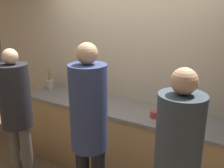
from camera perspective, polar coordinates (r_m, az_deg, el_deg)
wall_back at (r=3.27m, az=4.78°, el=2.46°), size 5.20×0.06×2.60m
counter at (r=3.32m, az=1.97°, el=-12.68°), size 2.74×0.66×0.94m
person_left at (r=3.03m, az=-21.02°, el=-5.44°), size 0.35×0.35×1.71m
person_center at (r=2.29m, az=-5.26°, el=-9.53°), size 0.34×0.34×1.85m
fruit_bowl at (r=3.55m, az=-5.36°, el=-1.48°), size 0.29×0.29×0.14m
utensil_crock at (r=3.88m, az=-14.06°, el=0.01°), size 0.11×0.11×0.31m
bottle_amber at (r=3.14m, az=-5.11°, el=-3.50°), size 0.07×0.07×0.20m
cup_red at (r=2.84m, az=9.60°, el=-6.86°), size 0.09×0.09×0.08m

